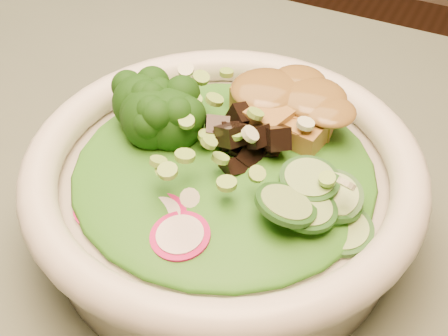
% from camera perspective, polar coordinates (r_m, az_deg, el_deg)
% --- Properties ---
extents(dining_table, '(1.20, 0.80, 0.75)m').
position_cam_1_polar(dining_table, '(0.60, -12.53, -10.99)').
color(dining_table, black).
rests_on(dining_table, ground).
extents(salad_bowl, '(0.28, 0.28, 0.08)m').
position_cam_1_polar(salad_bowl, '(0.45, 0.00, -1.92)').
color(salad_bowl, silver).
rests_on(salad_bowl, dining_table).
extents(lettuce_bed, '(0.21, 0.21, 0.03)m').
position_cam_1_polar(lettuce_bed, '(0.44, 0.00, 0.10)').
color(lettuce_bed, '#235912').
rests_on(lettuce_bed, salad_bowl).
extents(broccoli_florets, '(0.11, 0.10, 0.05)m').
position_cam_1_polar(broccoli_florets, '(0.46, -6.40, 5.14)').
color(broccoli_florets, black).
rests_on(broccoli_florets, salad_bowl).
extents(radish_slices, '(0.12, 0.09, 0.02)m').
position_cam_1_polar(radish_slices, '(0.40, -6.32, -4.72)').
color(radish_slices, '#B60E55').
rests_on(radish_slices, salad_bowl).
extents(cucumber_slices, '(0.10, 0.10, 0.04)m').
position_cam_1_polar(cucumber_slices, '(0.40, 7.33, -2.98)').
color(cucumber_slices, '#97BC68').
rests_on(cucumber_slices, salad_bowl).
extents(mushroom_heap, '(0.10, 0.10, 0.04)m').
position_cam_1_polar(mushroom_heap, '(0.43, 1.11, 2.42)').
color(mushroom_heap, black).
rests_on(mushroom_heap, salad_bowl).
extents(tofu_cubes, '(0.11, 0.10, 0.04)m').
position_cam_1_polar(tofu_cubes, '(0.47, 5.53, 5.29)').
color(tofu_cubes, olive).
rests_on(tofu_cubes, salad_bowl).
extents(peanut_sauce, '(0.07, 0.06, 0.02)m').
position_cam_1_polar(peanut_sauce, '(0.46, 5.64, 6.65)').
color(peanut_sauce, brown).
rests_on(peanut_sauce, tofu_cubes).
extents(scallion_garnish, '(0.20, 0.20, 0.03)m').
position_cam_1_polar(scallion_garnish, '(0.42, 0.00, 2.68)').
color(scallion_garnish, '#75AB3C').
rests_on(scallion_garnish, salad_bowl).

